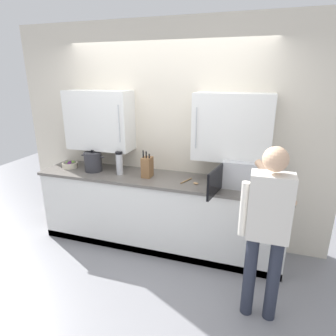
{
  "coord_description": "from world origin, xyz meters",
  "views": [
    {
      "loc": [
        1.13,
        -2.2,
        2.11
      ],
      "look_at": [
        0.15,
        0.81,
        1.08
      ],
      "focal_mm": 30.43,
      "sensor_mm": 36.0,
      "label": 1
    }
  ],
  "objects_px": {
    "microwave_oven": "(247,174)",
    "fruit_bowl": "(70,164)",
    "wooden_spoon": "(191,182)",
    "thermos_flask": "(119,163)",
    "stock_pot": "(93,162)",
    "person_figure": "(267,222)",
    "knife_block": "(147,167)"
  },
  "relations": [
    {
      "from": "fruit_bowl",
      "to": "person_figure",
      "type": "distance_m",
      "value": 2.64
    },
    {
      "from": "fruit_bowl",
      "to": "stock_pot",
      "type": "bearing_deg",
      "value": -3.49
    },
    {
      "from": "microwave_oven",
      "to": "thermos_flask",
      "type": "xyz_separation_m",
      "value": [
        -1.53,
        -0.07,
        -0.0
      ]
    },
    {
      "from": "knife_block",
      "to": "fruit_bowl",
      "type": "distance_m",
      "value": 1.13
    },
    {
      "from": "microwave_oven",
      "to": "wooden_spoon",
      "type": "xyz_separation_m",
      "value": [
        -0.61,
        -0.08,
        -0.14
      ]
    },
    {
      "from": "stock_pot",
      "to": "thermos_flask",
      "type": "xyz_separation_m",
      "value": [
        0.39,
        -0.02,
        0.02
      ]
    },
    {
      "from": "stock_pot",
      "to": "thermos_flask",
      "type": "relative_size",
      "value": 1.1
    },
    {
      "from": "knife_block",
      "to": "thermos_flask",
      "type": "height_order",
      "value": "knife_block"
    },
    {
      "from": "thermos_flask",
      "to": "fruit_bowl",
      "type": "distance_m",
      "value": 0.77
    },
    {
      "from": "microwave_oven",
      "to": "wooden_spoon",
      "type": "distance_m",
      "value": 0.63
    },
    {
      "from": "wooden_spoon",
      "to": "knife_block",
      "type": "bearing_deg",
      "value": 176.13
    },
    {
      "from": "thermos_flask",
      "to": "person_figure",
      "type": "xyz_separation_m",
      "value": [
        1.75,
        -0.77,
        -0.12
      ]
    },
    {
      "from": "wooden_spoon",
      "to": "stock_pot",
      "type": "relative_size",
      "value": 0.65
    },
    {
      "from": "microwave_oven",
      "to": "stock_pot",
      "type": "xyz_separation_m",
      "value": [
        -1.92,
        -0.05,
        -0.03
      ]
    },
    {
      "from": "wooden_spoon",
      "to": "fruit_bowl",
      "type": "height_order",
      "value": "fruit_bowl"
    },
    {
      "from": "stock_pot",
      "to": "thermos_flask",
      "type": "distance_m",
      "value": 0.39
    },
    {
      "from": "microwave_oven",
      "to": "fruit_bowl",
      "type": "bearing_deg",
      "value": -179.3
    },
    {
      "from": "thermos_flask",
      "to": "fruit_bowl",
      "type": "relative_size",
      "value": 1.46
    },
    {
      "from": "wooden_spoon",
      "to": "stock_pot",
      "type": "xyz_separation_m",
      "value": [
        -1.31,
        0.03,
        0.12
      ]
    },
    {
      "from": "thermos_flask",
      "to": "wooden_spoon",
      "type": "bearing_deg",
      "value": -0.8
    },
    {
      "from": "fruit_bowl",
      "to": "knife_block",
      "type": "bearing_deg",
      "value": -0.87
    },
    {
      "from": "wooden_spoon",
      "to": "person_figure",
      "type": "distance_m",
      "value": 1.12
    },
    {
      "from": "microwave_oven",
      "to": "thermos_flask",
      "type": "distance_m",
      "value": 1.53
    },
    {
      "from": "stock_pot",
      "to": "fruit_bowl",
      "type": "bearing_deg",
      "value": 176.51
    },
    {
      "from": "microwave_oven",
      "to": "stock_pot",
      "type": "height_order",
      "value": "microwave_oven"
    },
    {
      "from": "microwave_oven",
      "to": "knife_block",
      "type": "xyz_separation_m",
      "value": [
        -1.17,
        -0.05,
        -0.03
      ]
    },
    {
      "from": "wooden_spoon",
      "to": "knife_block",
      "type": "relative_size",
      "value": 0.62
    },
    {
      "from": "wooden_spoon",
      "to": "thermos_flask",
      "type": "height_order",
      "value": "thermos_flask"
    },
    {
      "from": "stock_pot",
      "to": "knife_block",
      "type": "relative_size",
      "value": 0.97
    },
    {
      "from": "knife_block",
      "to": "person_figure",
      "type": "bearing_deg",
      "value": -29.67
    },
    {
      "from": "microwave_oven",
      "to": "person_figure",
      "type": "xyz_separation_m",
      "value": [
        0.22,
        -0.84,
        -0.12
      ]
    },
    {
      "from": "stock_pot",
      "to": "person_figure",
      "type": "distance_m",
      "value": 2.28
    }
  ]
}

